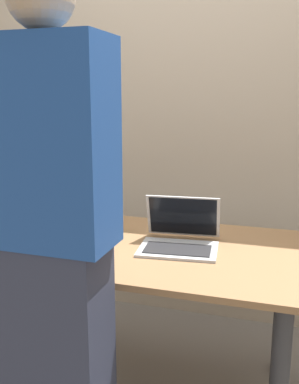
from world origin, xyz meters
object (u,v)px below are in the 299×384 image
Objects in this scene: laptop at (180,236)px; beer_bottle_amber at (81,210)px; person_figure at (53,250)px; beer_bottle_brown at (115,213)px; beer_bottle_green at (89,206)px.

beer_bottle_amber is at bearing 179.40° from laptop.
person_figure is (0.21, -0.65, 0.05)m from beer_bottle_amber.
beer_bottle_brown is at bearing 95.22° from person_figure.
person_figure is at bearing -113.47° from laptop.
laptop is at bearing -11.97° from beer_bottle_brown.
beer_bottle_amber is 1.14× the size of beer_bottle_green.
beer_bottle_amber reaches higher than laptop.
beer_bottle_amber is 1.17× the size of beer_bottle_brown.
beer_bottle_brown reaches higher than laptop.
person_figure is (0.23, -0.77, 0.06)m from beer_bottle_green.
beer_bottle_green is at bearing 106.73° from person_figure.
beer_bottle_green is 0.16× the size of person_figure.
beer_bottle_green reaches higher than beer_bottle_brown.
laptop is 1.09× the size of beer_bottle_amber.
beer_bottle_green is (-0.51, 0.13, 0.07)m from laptop.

